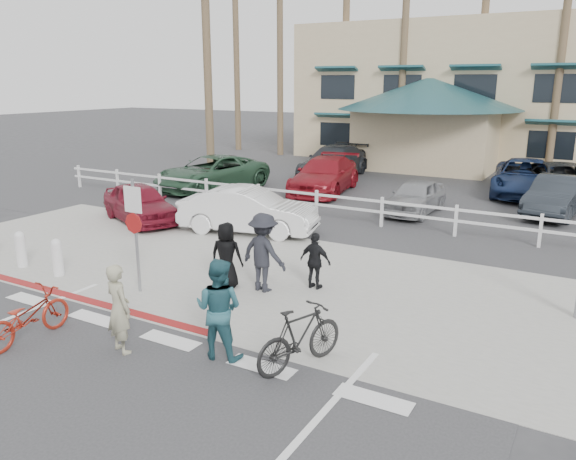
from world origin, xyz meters
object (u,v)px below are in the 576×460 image
Objects in this scene: sign_post at (136,230)px; bike_red at (27,317)px; car_white_sedan at (248,211)px; car_red_compact at (140,203)px; bike_black at (300,337)px.

bike_red is at bearing -89.58° from sign_post.
car_red_compact is (-3.99, -0.63, -0.06)m from car_white_sedan.
bike_black is at bearing -98.05° from car_red_compact.
sign_post is 3.03m from bike_red.
bike_red is 8.44m from car_white_sedan.
sign_post reaches higher than bike_red.
car_white_sedan is at bearing 97.26° from sign_post.
sign_post is at bearing 174.79° from car_white_sedan.
car_red_compact is (-4.71, 7.77, 0.18)m from bike_red.
car_white_sedan is 4.04m from car_red_compact.
sign_post is at bearing -111.43° from car_red_compact.
car_white_sedan is (-0.73, 8.40, 0.24)m from bike_red.
car_white_sedan reaches higher than bike_red.
bike_black reaches higher than bike_red.
sign_post is 6.83m from car_red_compact.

